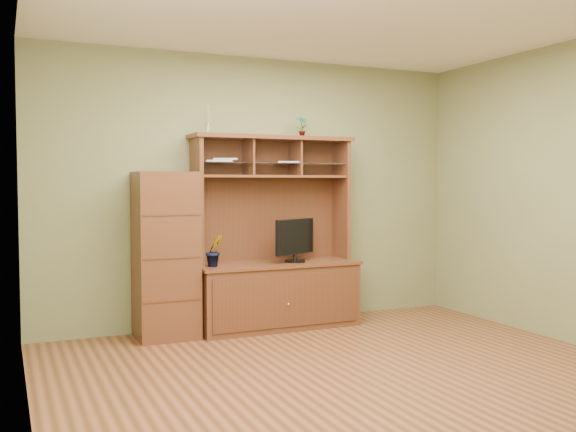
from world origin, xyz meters
TOP-DOWN VIEW (x-y plane):
  - room at (0.00, 0.00)m, footprint 4.54×4.04m
  - media_hutch at (0.09, 1.73)m, footprint 1.66×0.61m
  - monitor at (0.27, 1.65)m, footprint 0.50×0.27m
  - orchid_plant at (-0.57, 1.65)m, footprint 0.19×0.16m
  - top_plant at (0.42, 1.80)m, footprint 0.12×0.08m
  - reed_diffuser at (-0.57, 1.80)m, footprint 0.06×0.06m
  - magazines at (-0.20, 1.80)m, footprint 1.02×0.25m
  - side_cabinet at (-1.01, 1.73)m, footprint 0.55×0.50m

SIDE VIEW (x-z plane):
  - media_hutch at x=0.09m, z-range -0.43..1.47m
  - side_cabinet at x=-1.01m, z-range 0.00..1.54m
  - orchid_plant at x=-0.57m, z-range 0.65..0.95m
  - monitor at x=0.27m, z-range 0.66..1.09m
  - room at x=0.00m, z-range -0.02..2.72m
  - magazines at x=-0.20m, z-range 1.63..1.67m
  - top_plant at x=0.42m, z-range 1.90..2.12m
  - reed_diffuser at x=-0.57m, z-range 1.87..2.16m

